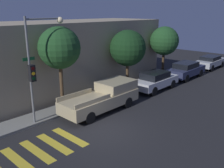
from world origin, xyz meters
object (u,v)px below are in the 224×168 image
object	(u,v)px
pickup_truck	(104,97)
tree_near_corner	(59,48)
tree_midblock	(128,48)
tree_far_end	(164,41)
traffic_light_pole	(38,59)
sedan_middle	(186,70)
sedan_near_corner	(155,80)
sedan_far_end	(210,62)

from	to	relation	value
pickup_truck	tree_near_corner	distance (m)	4.16
tree_midblock	tree_far_end	xyz separation A→B (m)	(5.38, -0.00, 0.11)
pickup_truck	tree_near_corner	size ratio (longest dim) A/B	1.02
traffic_light_pole	tree_near_corner	world-z (taller)	traffic_light_pole
sedan_middle	sedan_near_corner	bearing A→B (deg)	180.00
traffic_light_pole	pickup_truck	size ratio (longest dim) A/B	1.09
sedan_far_end	sedan_near_corner	bearing A→B (deg)	180.00
sedan_far_end	tree_midblock	size ratio (longest dim) A/B	0.94
pickup_truck	sedan_far_end	size ratio (longest dim) A/B	1.20
tree_near_corner	tree_far_end	size ratio (longest dim) A/B	1.11
tree_far_end	sedan_near_corner	bearing A→B (deg)	-155.47
traffic_light_pole	pickup_truck	world-z (taller)	traffic_light_pole
sedan_far_end	tree_midblock	bearing A→B (deg)	171.58
traffic_light_pole	sedan_far_end	bearing A→B (deg)	-3.54
traffic_light_pole	tree_midblock	distance (m)	8.32
tree_near_corner	tree_midblock	world-z (taller)	tree_near_corner
sedan_middle	tree_midblock	world-z (taller)	tree_midblock
tree_midblock	sedan_middle	bearing A→B (deg)	-15.42
sedan_near_corner	sedan_middle	distance (m)	5.24
sedan_near_corner	tree_midblock	bearing A→B (deg)	127.08
pickup_truck	sedan_middle	xyz separation A→B (m)	(11.12, -0.00, -0.08)
sedan_far_end	tree_midblock	world-z (taller)	tree_midblock
pickup_truck	tree_midblock	distance (m)	5.46
sedan_middle	tree_near_corner	distance (m)	13.61
tree_near_corner	tree_far_end	world-z (taller)	tree_near_corner
tree_near_corner	sedan_far_end	bearing A→B (deg)	-5.54
sedan_middle	sedan_far_end	distance (m)	5.71
tree_near_corner	sedan_near_corner	bearing A→B (deg)	-13.08
tree_near_corner	tree_midblock	xyz separation A→B (m)	(6.47, -0.00, -0.68)
traffic_light_pole	sedan_far_end	distance (m)	20.88
sedan_far_end	traffic_light_pole	bearing A→B (deg)	176.46
pickup_truck	traffic_light_pole	bearing A→B (deg)	161.42
sedan_far_end	tree_near_corner	distance (m)	19.18
tree_far_end	tree_midblock	bearing A→B (deg)	180.00
sedan_near_corner	tree_midblock	size ratio (longest dim) A/B	0.91
traffic_light_pole	sedan_near_corner	bearing A→B (deg)	-7.50
sedan_far_end	tree_far_end	world-z (taller)	tree_far_end
sedan_far_end	tree_far_end	distance (m)	7.69
pickup_truck	sedan_far_end	bearing A→B (deg)	-0.00
traffic_light_pole	sedan_middle	bearing A→B (deg)	-4.88
traffic_light_pole	tree_near_corner	distance (m)	1.93
sedan_near_corner	tree_midblock	world-z (taller)	tree_midblock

